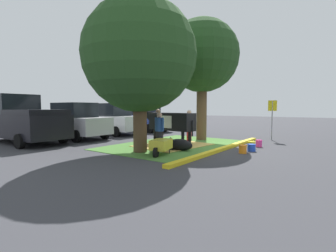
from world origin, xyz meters
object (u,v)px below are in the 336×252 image
(person_handler, at_px, (189,125))
(sedan_silver, at_px, (75,121))
(shade_tree_left, at_px, (139,55))
(calf_lying, at_px, (179,145))
(bucket_blue, at_px, (252,147))
(cow_holstein, at_px, (170,122))
(person_visitor_far, at_px, (158,124))
(parking_sign, at_px, (272,112))
(pickup_truck_black, at_px, (23,120))
(person_visitor_near, at_px, (159,130))
(wheelbarrow, at_px, (161,145))
(sedan_blue, at_px, (142,118))
(bucket_orange, at_px, (243,149))
(shade_tree_right, at_px, (202,56))
(hatchback_white, at_px, (111,119))
(bucket_pink, at_px, (259,143))
(bucket_yellow, at_px, (252,145))

(person_handler, height_order, sedan_silver, sedan_silver)
(shade_tree_left, distance_m, calf_lying, 3.85)
(person_handler, xyz_separation_m, bucket_blue, (-1.02, -3.57, -0.72))
(cow_holstein, relative_size, bucket_blue, 9.26)
(person_visitor_far, height_order, parking_sign, parking_sign)
(pickup_truck_black, bearing_deg, sedan_silver, -14.69)
(parking_sign, bearing_deg, person_visitor_near, 155.48)
(sedan_silver, bearing_deg, person_handler, -63.99)
(pickup_truck_black, xyz_separation_m, sedan_silver, (2.48, -0.65, -0.13))
(wheelbarrow, relative_size, sedan_blue, 0.36)
(bucket_blue, bearing_deg, bucket_orange, 169.75)
(person_handler, xyz_separation_m, sedan_silver, (-2.82, 5.79, 0.12))
(shade_tree_left, relative_size, sedan_blue, 1.35)
(wheelbarrow, xyz_separation_m, pickup_truck_black, (-1.43, 7.59, 0.73))
(wheelbarrow, relative_size, parking_sign, 0.76)
(shade_tree_right, relative_size, hatchback_white, 1.46)
(bucket_pink, bearing_deg, hatchback_white, 92.10)
(shade_tree_left, xyz_separation_m, bucket_blue, (2.81, -3.47, -3.59))
(person_handler, xyz_separation_m, bucket_pink, (0.29, -3.47, -0.70))
(parking_sign, bearing_deg, shade_tree_left, 155.14)
(person_visitor_far, bearing_deg, calf_lying, -124.86)
(person_visitor_near, distance_m, bucket_yellow, 4.01)
(shade_tree_right, height_order, bucket_pink, shade_tree_right)
(bucket_blue, xyz_separation_m, bucket_pink, (1.32, 0.10, 0.01))
(shade_tree_left, relative_size, bucket_yellow, 18.12)
(bucket_yellow, bearing_deg, person_visitor_near, 133.37)
(parking_sign, bearing_deg, pickup_truck_black, 130.76)
(person_handler, relative_size, bucket_pink, 5.16)
(shade_tree_right, xyz_separation_m, wheelbarrow, (-4.81, -0.96, -4.08))
(calf_lying, distance_m, pickup_truck_black, 8.07)
(sedan_silver, bearing_deg, calf_lying, -88.40)
(wheelbarrow, height_order, bucket_yellow, wheelbarrow)
(person_visitor_far, bearing_deg, bucket_orange, -99.04)
(person_visitor_far, bearing_deg, shade_tree_left, -154.17)
(shade_tree_left, distance_m, wheelbarrow, 3.52)
(bucket_yellow, distance_m, sedan_silver, 9.50)
(calf_lying, height_order, person_visitor_far, person_visitor_far)
(hatchback_white, bearing_deg, person_visitor_far, -100.77)
(bucket_orange, distance_m, pickup_truck_black, 10.56)
(bucket_blue, bearing_deg, sedan_silver, 100.90)
(sedan_blue, bearing_deg, cow_holstein, -127.55)
(person_handler, bearing_deg, bucket_blue, -105.98)
(shade_tree_left, distance_m, person_visitor_far, 4.29)
(shade_tree_left, bearing_deg, bucket_blue, -51.03)
(person_visitor_near, height_order, bucket_yellow, person_visitor_near)
(bucket_pink, bearing_deg, pickup_truck_black, 119.46)
(calf_lying, height_order, person_visitor_near, person_visitor_near)
(calf_lying, distance_m, sedan_silver, 6.96)
(cow_holstein, distance_m, bucket_pink, 4.12)
(parking_sign, relative_size, bucket_pink, 6.79)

